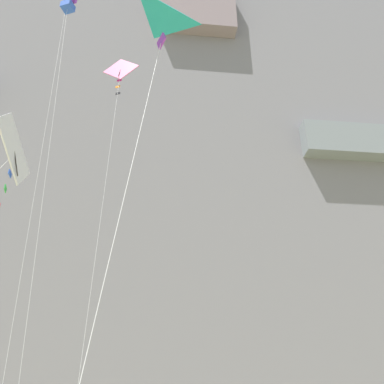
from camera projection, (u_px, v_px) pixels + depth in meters
The scene contains 5 objects.
cliff_face at pixel (188, 145), 65.36m from camera, with size 180.00×29.06×79.94m.
kite_delta_high_center at pixel (153, 55), 10.38m from camera, with size 1.58×3.52×10.46m.
kite_box_high_left at pixel (69, 4), 25.61m from camera, with size 2.72×3.95×25.31m.
kite_diamond_upper_mid at pixel (120, 73), 24.73m from camera, with size 2.22×4.49×21.70m.
kite_diamond_mid_center at pixel (11, 153), 11.36m from camera, with size 3.06×3.69×9.71m.
Camera 1 is at (-4.87, 2.55, 2.03)m, focal length 39.19 mm.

